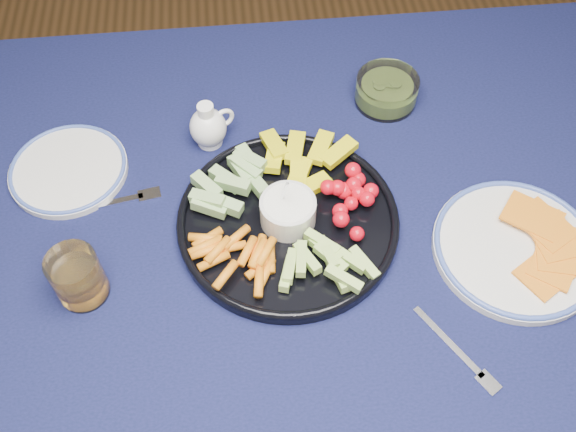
{
  "coord_description": "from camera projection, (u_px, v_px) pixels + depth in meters",
  "views": [
    {
      "loc": [
        -0.05,
        -0.52,
        1.58
      ],
      "look_at": [
        0.01,
        0.04,
        0.77
      ],
      "focal_mm": 40.0,
      "sensor_mm": 36.0,
      "label": 1
    }
  ],
  "objects": [
    {
      "name": "juice_tumbler",
      "position": [
        79.0,
        279.0,
        0.91
      ],
      "size": [
        0.07,
        0.07,
        0.09
      ],
      "color": "white",
      "rests_on": "dining_table"
    },
    {
      "name": "side_plate_extra",
      "position": [
        68.0,
        169.0,
        1.06
      ],
      "size": [
        0.19,
        0.19,
        0.02
      ],
      "color": "silver",
      "rests_on": "dining_table"
    },
    {
      "name": "fork_left",
      "position": [
        117.0,
        202.0,
        1.03
      ],
      "size": [
        0.17,
        0.05,
        0.0
      ],
      "color": "white",
      "rests_on": "dining_table"
    },
    {
      "name": "cheese_plate",
      "position": [
        517.0,
        247.0,
        0.97
      ],
      "size": [
        0.25,
        0.25,
        0.03
      ],
      "color": "silver",
      "rests_on": "dining_table"
    },
    {
      "name": "fork_right",
      "position": [
        462.0,
        356.0,
        0.88
      ],
      "size": [
        0.09,
        0.14,
        0.0
      ],
      "color": "white",
      "rests_on": "dining_table"
    },
    {
      "name": "pickle_bowl",
      "position": [
        386.0,
        91.0,
        1.14
      ],
      "size": [
        0.11,
        0.11,
        0.05
      ],
      "color": "white",
      "rests_on": "dining_table"
    },
    {
      "name": "creamer_pitcher",
      "position": [
        209.0,
        127.0,
        1.08
      ],
      "size": [
        0.08,
        0.06,
        0.09
      ],
      "color": "white",
      "rests_on": "dining_table"
    },
    {
      "name": "dining_table",
      "position": [
        287.0,
        275.0,
        1.06
      ],
      "size": [
        1.67,
        1.07,
        0.75
      ],
      "color": "#52311B",
      "rests_on": "ground"
    },
    {
      "name": "crudite_platter",
      "position": [
        286.0,
        218.0,
        0.99
      ],
      "size": [
        0.35,
        0.35,
        0.11
      ],
      "color": "black",
      "rests_on": "dining_table"
    }
  ]
}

